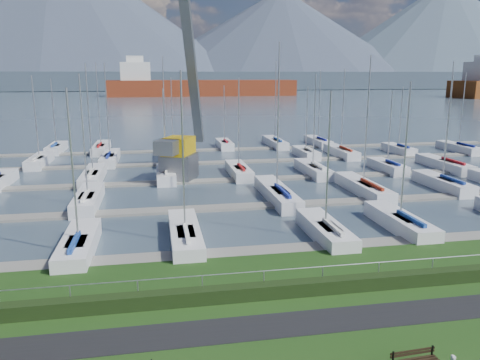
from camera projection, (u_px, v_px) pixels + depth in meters
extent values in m
cube|color=black|center=(302.00, 323.00, 20.19)|extent=(160.00, 2.00, 0.04)
cube|color=#435362|center=(164.00, 93.00, 272.63)|extent=(800.00, 540.00, 0.20)
cube|color=black|center=(286.00, 289.00, 22.61)|extent=(80.00, 0.70, 0.70)
cylinder|color=#9DA1A5|center=(284.00, 269.00, 22.80)|extent=(80.00, 0.04, 0.04)
cube|color=#3E4D5B|center=(162.00, 80.00, 338.38)|extent=(900.00, 80.00, 12.00)
cone|color=#3D475A|center=(58.00, 15.00, 380.23)|extent=(340.00, 340.00, 115.00)
cone|color=#3D475A|center=(281.00, 38.00, 426.18)|extent=(300.00, 300.00, 85.00)
cone|color=#48586A|center=(444.00, 33.00, 463.67)|extent=(320.00, 320.00, 100.00)
cube|color=slate|center=(257.00, 252.00, 28.87)|extent=(90.00, 1.60, 0.25)
cube|color=slate|center=(231.00, 208.00, 38.47)|extent=(90.00, 1.60, 0.25)
cube|color=slate|center=(216.00, 181.00, 48.06)|extent=(90.00, 1.60, 0.25)
cube|color=slate|center=(205.00, 163.00, 57.66)|extent=(90.00, 1.60, 0.25)
cube|color=gray|center=(198.00, 150.00, 67.26)|extent=(90.00, 1.60, 0.25)
cube|color=black|center=(393.00, 356.00, 16.71)|extent=(0.05, 0.05, 0.40)
cube|color=black|center=(432.00, 350.00, 17.09)|extent=(0.05, 0.05, 0.40)
cube|color=black|center=(413.00, 359.00, 16.92)|extent=(1.80, 0.21, 0.04)
cube|color=black|center=(412.00, 354.00, 16.93)|extent=(1.80, 0.15, 0.08)
cube|color=black|center=(413.00, 351.00, 16.90)|extent=(1.80, 0.15, 0.08)
cube|color=#595A60|center=(179.00, 166.00, 48.38)|extent=(4.23, 4.23, 2.60)
cube|color=#C0970B|center=(178.00, 146.00, 47.91)|extent=(3.76, 4.17, 1.80)
cube|color=#585C60|center=(191.00, 57.00, 50.55)|extent=(3.71, 11.12, 19.89)
cube|color=slate|center=(167.00, 147.00, 45.74)|extent=(2.73, 2.83, 1.40)
cube|color=maroon|center=(203.00, 90.00, 236.03)|extent=(94.22, 20.78, 10.00)
cube|color=silver|center=(136.00, 75.00, 227.73)|extent=(14.41, 14.41, 12.00)
cube|color=silver|center=(135.00, 60.00, 226.18)|extent=(8.23, 8.23, 4.00)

